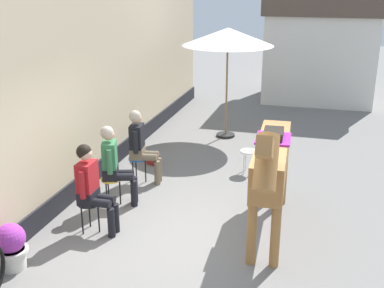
# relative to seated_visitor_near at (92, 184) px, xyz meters

# --- Properties ---
(ground_plane) EXTENTS (40.00, 40.00, 0.00)m
(ground_plane) POSITION_rel_seated_visitor_near_xyz_m (1.54, 3.18, -0.78)
(ground_plane) COLOR slate
(pub_facade_wall) EXTENTS (0.34, 14.00, 3.40)m
(pub_facade_wall) POSITION_rel_seated_visitor_near_xyz_m (-1.00, 1.68, 0.76)
(pub_facade_wall) COLOR #CCB793
(pub_facade_wall) RESTS_ON ground_plane
(distant_cottage) EXTENTS (3.40, 2.60, 3.50)m
(distant_cottage) POSITION_rel_seated_visitor_near_xyz_m (2.94, 9.58, 1.02)
(distant_cottage) COLOR silver
(distant_cottage) RESTS_ON ground_plane
(seated_visitor_near) EXTENTS (0.61, 0.49, 1.39)m
(seated_visitor_near) POSITION_rel_seated_visitor_near_xyz_m (0.00, 0.00, 0.00)
(seated_visitor_near) COLOR black
(seated_visitor_near) RESTS_ON ground_plane
(seated_visitor_middle) EXTENTS (0.61, 0.48, 1.39)m
(seated_visitor_middle) POSITION_rel_seated_visitor_near_xyz_m (-0.07, 0.94, 0.00)
(seated_visitor_middle) COLOR gold
(seated_visitor_middle) RESTS_ON ground_plane
(seated_visitor_far) EXTENTS (0.61, 0.49, 1.39)m
(seated_visitor_far) POSITION_rel_seated_visitor_near_xyz_m (0.00, 1.96, 0.00)
(seated_visitor_far) COLOR #194C99
(seated_visitor_far) RESTS_ON ground_plane
(saddled_horse_center) EXTENTS (0.54, 3.00, 2.06)m
(saddled_horse_center) POSITION_rel_seated_visitor_near_xyz_m (2.53, 0.64, 0.38)
(saddled_horse_center) COLOR #9E6B38
(saddled_horse_center) RESTS_ON ground_plane
(flower_planter_near) EXTENTS (0.43, 0.43, 0.64)m
(flower_planter_near) POSITION_rel_seated_visitor_near_xyz_m (-0.60, -1.17, -0.44)
(flower_planter_near) COLOR beige
(flower_planter_near) RESTS_ON ground_plane
(cafe_parasol) EXTENTS (2.10, 2.10, 2.58)m
(cafe_parasol) POSITION_rel_seated_visitor_near_xyz_m (0.96, 5.09, 1.59)
(cafe_parasol) COLOR black
(cafe_parasol) RESTS_ON ground_plane
(spare_stool_white) EXTENTS (0.32, 0.32, 0.46)m
(spare_stool_white) POSITION_rel_seated_visitor_near_xyz_m (1.85, 2.94, -0.38)
(spare_stool_white) COLOR white
(spare_stool_white) RESTS_ON ground_plane
(satchel_bag) EXTENTS (0.30, 0.21, 0.20)m
(satchel_bag) POSITION_rel_seated_visitor_near_xyz_m (-0.09, 2.84, -0.68)
(satchel_bag) COLOR maroon
(satchel_bag) RESTS_ON ground_plane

